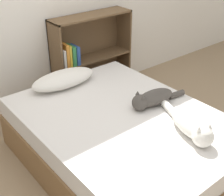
# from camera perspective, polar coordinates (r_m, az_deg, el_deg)

# --- Properties ---
(ground_plane) EXTENTS (8.00, 8.00, 0.00)m
(ground_plane) POSITION_cam_1_polar(r_m,az_deg,el_deg) (2.74, 1.84, -11.68)
(ground_plane) COLOR #997F60
(bed) EXTENTS (1.35, 1.82, 0.48)m
(bed) POSITION_cam_1_polar(r_m,az_deg,el_deg) (2.59, 1.92, -7.77)
(bed) COLOR brown
(bed) RESTS_ON ground_plane
(pillow) EXTENTS (0.63, 0.29, 0.13)m
(pillow) POSITION_cam_1_polar(r_m,az_deg,el_deg) (2.90, -8.85, 3.45)
(pillow) COLOR white
(pillow) RESTS_ON bed
(cat_light) EXTENTS (0.30, 0.59, 0.17)m
(cat_light) POSITION_cam_1_polar(r_m,az_deg,el_deg) (2.28, 14.25, -4.85)
(cat_light) COLOR white
(cat_light) RESTS_ON bed
(cat_dark) EXTENTS (0.54, 0.18, 0.15)m
(cat_dark) POSITION_cam_1_polar(r_m,az_deg,el_deg) (2.57, 7.33, -0.09)
(cat_dark) COLOR #47423D
(cat_dark) RESTS_ON bed
(bookshelf) EXTENTS (0.93, 0.26, 0.96)m
(bookshelf) POSITION_cam_1_polar(r_m,az_deg,el_deg) (3.52, -4.52, 7.67)
(bookshelf) COLOR brown
(bookshelf) RESTS_ON ground_plane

